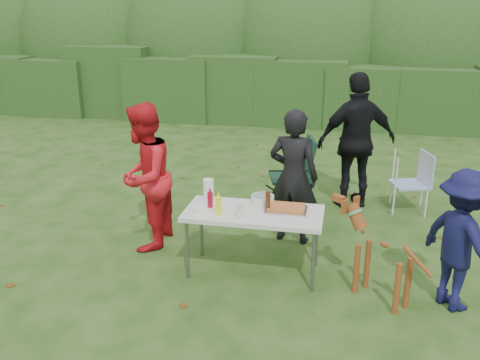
% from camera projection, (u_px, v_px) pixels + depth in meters
% --- Properties ---
extents(ground, '(80.00, 80.00, 0.00)m').
position_uv_depth(ground, '(234.00, 277.00, 5.65)').
color(ground, '#1E4211').
extents(hedge_row, '(22.00, 1.40, 1.70)m').
position_uv_depth(hedge_row, '(302.00, 89.00, 12.78)').
color(hedge_row, '#23471C').
rests_on(hedge_row, ground).
extents(shrub_backdrop, '(20.00, 2.60, 3.20)m').
position_uv_depth(shrub_backdrop, '(308.00, 53.00, 14.01)').
color(shrub_backdrop, '#3D6628').
rests_on(shrub_backdrop, ground).
extents(folding_table, '(1.50, 0.70, 0.74)m').
position_uv_depth(folding_table, '(254.00, 216.00, 5.53)').
color(folding_table, silver).
rests_on(folding_table, ground).
extents(person_cook, '(0.68, 0.51, 1.71)m').
position_uv_depth(person_cook, '(293.00, 177.00, 6.27)').
color(person_cook, black).
rests_on(person_cook, ground).
extents(person_red_jacket, '(0.69, 0.88, 1.80)m').
position_uv_depth(person_red_jacket, '(144.00, 177.00, 6.11)').
color(person_red_jacket, red).
rests_on(person_red_jacket, ground).
extents(person_black_puffy, '(1.26, 0.89, 1.99)m').
position_uv_depth(person_black_puffy, '(357.00, 141.00, 7.34)').
color(person_black_puffy, black).
rests_on(person_black_puffy, ground).
extents(child, '(0.96, 1.06, 1.43)m').
position_uv_depth(child, '(462.00, 241.00, 4.88)').
color(child, '#0F113E').
rests_on(child, ground).
extents(dog, '(1.02, 0.95, 0.95)m').
position_uv_depth(dog, '(383.00, 258.00, 5.06)').
color(dog, brown).
rests_on(dog, ground).
extents(camping_chair, '(0.81, 0.81, 1.07)m').
position_uv_depth(camping_chair, '(290.00, 173.00, 7.42)').
color(camping_chair, '#143423').
rests_on(camping_chair, ground).
extents(lawn_chair, '(0.65, 0.65, 0.88)m').
position_uv_depth(lawn_chair, '(410.00, 182.00, 7.34)').
color(lawn_chair, '#3E63C1').
rests_on(lawn_chair, ground).
extents(food_tray, '(0.45, 0.30, 0.02)m').
position_uv_depth(food_tray, '(286.00, 210.00, 5.53)').
color(food_tray, '#B7B7BA').
rests_on(food_tray, folding_table).
extents(focaccia_bread, '(0.40, 0.26, 0.04)m').
position_uv_depth(focaccia_bread, '(286.00, 207.00, 5.52)').
color(focaccia_bread, '#BE6B32').
rests_on(focaccia_bread, food_tray).
extents(mustard_bottle, '(0.06, 0.06, 0.20)m').
position_uv_depth(mustard_bottle, '(219.00, 206.00, 5.40)').
color(mustard_bottle, '#F7FF1B').
rests_on(mustard_bottle, folding_table).
extents(ketchup_bottle, '(0.06, 0.06, 0.22)m').
position_uv_depth(ketchup_bottle, '(210.00, 202.00, 5.47)').
color(ketchup_bottle, '#A10C22').
rests_on(ketchup_bottle, folding_table).
extents(beer_bottle, '(0.06, 0.06, 0.24)m').
position_uv_depth(beer_bottle, '(268.00, 202.00, 5.45)').
color(beer_bottle, '#47230F').
rests_on(beer_bottle, folding_table).
extents(paper_towel_roll, '(0.12, 0.12, 0.26)m').
position_uv_depth(paper_towel_roll, '(209.00, 190.00, 5.76)').
color(paper_towel_roll, white).
rests_on(paper_towel_roll, folding_table).
extents(cup_stack, '(0.08, 0.08, 0.18)m').
position_uv_depth(cup_stack, '(240.00, 210.00, 5.30)').
color(cup_stack, white).
rests_on(cup_stack, folding_table).
extents(pasta_bowl, '(0.26, 0.26, 0.10)m').
position_uv_depth(pasta_bowl, '(263.00, 200.00, 5.70)').
color(pasta_bowl, silver).
rests_on(pasta_bowl, folding_table).
extents(plate_stack, '(0.24, 0.24, 0.05)m').
position_uv_depth(plate_stack, '(203.00, 209.00, 5.52)').
color(plate_stack, white).
rests_on(plate_stack, folding_table).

